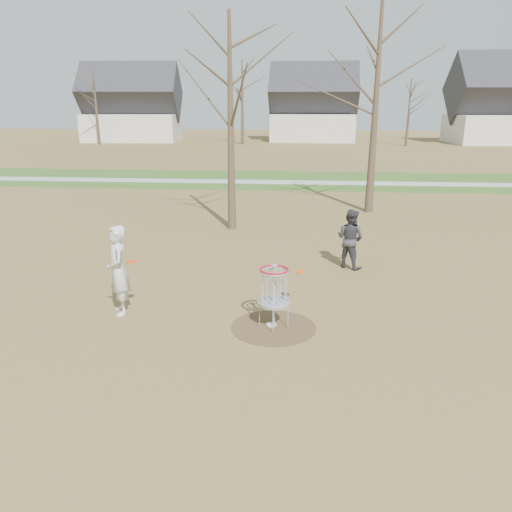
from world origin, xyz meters
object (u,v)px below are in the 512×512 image
at_px(disc_grounded, 271,325).
at_px(player_throwing, 350,239).
at_px(disc_golf_basket, 274,287).
at_px(player_standing, 118,271).

bearing_deg(disc_grounded, player_throwing, 64.21).
distance_m(disc_grounded, disc_golf_basket, 0.90).
bearing_deg(player_throwing, disc_grounded, 100.15).
height_order(disc_grounded, disc_golf_basket, disc_golf_basket).
bearing_deg(disc_golf_basket, player_throwing, 65.27).
height_order(player_standing, disc_grounded, player_standing).
bearing_deg(player_throwing, player_standing, 70.65).
height_order(player_standing, disc_golf_basket, player_standing).
height_order(player_throwing, disc_golf_basket, player_throwing).
bearing_deg(player_throwing, disc_golf_basket, 101.21).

